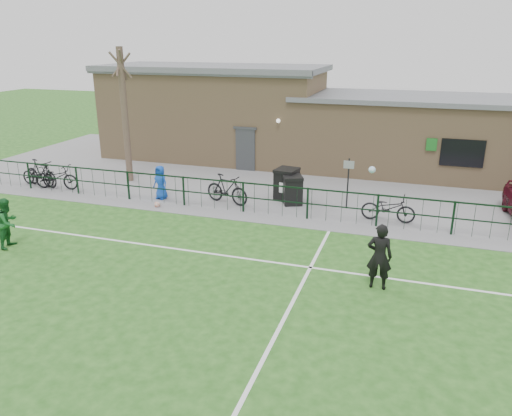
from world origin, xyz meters
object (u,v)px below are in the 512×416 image
(bicycle_b, at_px, (41,173))
(bicycle_d, at_px, (227,189))
(bicycle_c, at_px, (56,177))
(ball_ground, at_px, (157,204))
(bicycle_e, at_px, (388,208))
(bare_tree, at_px, (125,116))
(sign_post, at_px, (348,184))
(spectator_child, at_px, (161,182))
(bicycle_a, at_px, (38,175))
(wheelie_bin_right, at_px, (287,185))
(outfield_player, at_px, (8,223))
(wheelie_bin_left, at_px, (292,191))

(bicycle_b, height_order, bicycle_d, bicycle_b)
(bicycle_c, relative_size, ball_ground, 8.76)
(bicycle_b, distance_m, bicycle_e, 15.05)
(bare_tree, xyz_separation_m, sign_post, (10.21, -0.88, -1.98))
(bicycle_b, relative_size, ball_ground, 8.67)
(bicycle_b, xyz_separation_m, ball_ground, (6.30, -0.96, -0.51))
(bicycle_e, bearing_deg, spectator_child, 92.58)
(bicycle_c, distance_m, bicycle_e, 14.16)
(bicycle_c, bearing_deg, bicycle_b, 75.72)
(bicycle_a, distance_m, bicycle_c, 1.15)
(sign_post, bearing_deg, bicycle_c, -174.03)
(wheelie_bin_right, relative_size, bicycle_d, 0.61)
(bicycle_a, height_order, outfield_player, outfield_player)
(wheelie_bin_right, bearing_deg, ball_ground, -141.92)
(bicycle_e, xyz_separation_m, ball_ground, (-8.75, -1.18, -0.41))
(bicycle_c, height_order, ball_ground, bicycle_c)
(wheelie_bin_right, xyz_separation_m, bicycle_a, (-11.12, -1.55, -0.12))
(bicycle_e, height_order, ball_ground, bicycle_e)
(bicycle_a, bearing_deg, bicycle_c, -92.25)
(wheelie_bin_right, bearing_deg, bicycle_e, -9.69)
(bare_tree, bearing_deg, bicycle_d, -17.57)
(bicycle_c, relative_size, outfield_player, 1.27)
(bicycle_d, bearing_deg, bicycle_c, 108.31)
(bicycle_e, xyz_separation_m, outfield_player, (-11.30, -6.10, 0.28))
(bicycle_d, relative_size, outfield_player, 1.22)
(spectator_child, bearing_deg, bicycle_d, 21.20)
(wheelie_bin_left, bearing_deg, outfield_player, -160.72)
(ball_ground, bearing_deg, bare_tree, 135.45)
(wheelie_bin_left, distance_m, bicycle_a, 11.55)
(bare_tree, xyz_separation_m, spectator_child, (2.73, -2.03, -2.28))
(bicycle_e, distance_m, outfield_player, 12.84)
(bare_tree, xyz_separation_m, bicycle_e, (11.83, -1.85, -2.48))
(bicycle_e, bearing_deg, bare_tree, 82.58)
(sign_post, bearing_deg, spectator_child, -171.25)
(wheelie_bin_left, xyz_separation_m, bicycle_a, (-11.50, -1.04, -0.05))
(bicycle_d, bearing_deg, wheelie_bin_right, -43.38)
(wheelie_bin_right, bearing_deg, bare_tree, -174.63)
(bicycle_e, bearing_deg, sign_post, 60.49)
(bicycle_e, height_order, spectator_child, spectator_child)
(bicycle_b, bearing_deg, bicycle_e, -76.15)
(wheelie_bin_left, height_order, outfield_player, outfield_player)
(wheelie_bin_left, xyz_separation_m, wheelie_bin_right, (-0.38, 0.51, 0.07))
(sign_post, height_order, spectator_child, sign_post)
(ball_ground, bearing_deg, bicycle_b, 171.34)
(wheelie_bin_right, distance_m, bicycle_e, 4.39)
(sign_post, xyz_separation_m, bicycle_a, (-13.67, -1.14, -0.51))
(bicycle_c, height_order, bicycle_e, bicycle_c)
(bicycle_a, height_order, bicycle_c, bicycle_c)
(bare_tree, height_order, outfield_player, bare_tree)
(bicycle_a, distance_m, ball_ground, 6.63)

